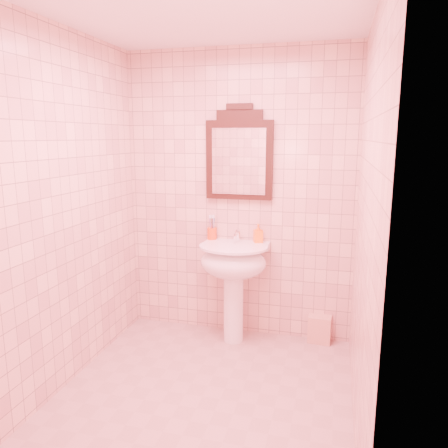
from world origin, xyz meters
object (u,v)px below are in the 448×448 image
(pedestal_sink, at_px, (233,269))
(mirror, at_px, (239,156))
(towel, at_px, (319,329))
(toothbrush_cup, at_px, (212,233))
(soap_dispenser, at_px, (258,233))

(pedestal_sink, xyz_separation_m, mirror, (0.00, 0.20, 0.94))
(towel, bearing_deg, mirror, 177.47)
(toothbrush_cup, xyz_separation_m, soap_dispenser, (0.42, -0.02, 0.02))
(toothbrush_cup, height_order, soap_dispenser, toothbrush_cup)
(mirror, distance_m, toothbrush_cup, 0.72)
(soap_dispenser, distance_m, towel, 0.99)
(mirror, height_order, soap_dispenser, mirror)
(mirror, bearing_deg, towel, -2.53)
(mirror, bearing_deg, pedestal_sink, -90.00)
(pedestal_sink, bearing_deg, toothbrush_cup, 143.21)
(pedestal_sink, height_order, toothbrush_cup, toothbrush_cup)
(mirror, distance_m, soap_dispenser, 0.68)
(towel, bearing_deg, soap_dispenser, -179.42)
(mirror, height_order, towel, mirror)
(toothbrush_cup, relative_size, towel, 0.82)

